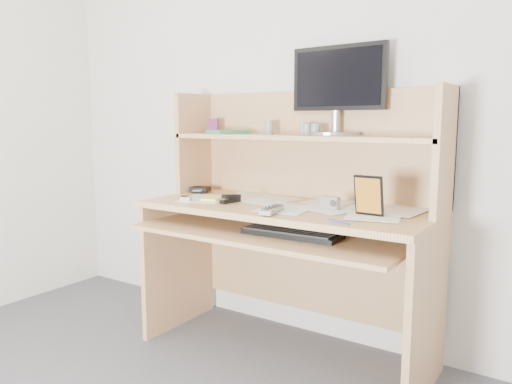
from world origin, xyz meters
The scene contains 19 objects.
back_wall centered at (0.00, 1.80, 1.25)m, with size 3.60×0.04×2.50m, color beige.
desk centered at (0.00, 1.56, 0.69)m, with size 1.40×0.70×1.30m.
paper_clutter centered at (0.00, 1.48, 0.75)m, with size 1.32×0.54×0.01m, color white.
keyboard centered at (0.13, 1.32, 0.66)m, with size 0.45×0.18×0.03m.
tv_remote centered at (0.05, 1.28, 0.77)m, with size 0.05×0.19×0.02m, color gray.
flip_phone centered at (-0.48, 1.31, 0.77)m, with size 0.05×0.09×0.02m, color silver.
stapler centered at (-0.26, 1.40, 0.77)m, with size 0.03×0.12×0.04m, color black.
wallet centered at (-0.62, 1.59, 0.77)m, with size 0.10×0.08×0.03m, color black.
sticky_note_pad centered at (-0.39, 1.41, 0.76)m, with size 0.09×0.09×0.01m, color #F6EC40.
digital_camera centered at (0.23, 1.50, 0.78)m, with size 0.09×0.03×0.05m, color #A6A6A9.
game_case centered at (0.44, 1.43, 0.84)m, with size 0.12×0.01×0.17m, color black.
blue_pen centered at (0.39, 1.23, 0.76)m, with size 0.01×0.01×0.12m, color #1832BA.
card_box centered at (-0.58, 1.67, 1.12)m, with size 0.06×0.02×0.08m, color #A22915.
shelf_book centered at (-0.44, 1.62, 1.09)m, with size 0.14×0.20×0.02m, color #378B60.
chip_stack_a centered at (0.02, 1.65, 1.11)m, with size 0.04×0.04×0.06m, color black.
chip_stack_b centered at (-0.21, 1.68, 1.12)m, with size 0.04×0.04×0.07m, color white.
chip_stack_c centered at (0.06, 1.66, 1.11)m, with size 0.04×0.04×0.06m, color black.
chip_stack_d centered at (-0.01, 1.67, 1.11)m, with size 0.04×0.04×0.06m, color white.
monitor centered at (0.15, 1.73, 1.31)m, with size 0.50×0.25×0.43m.
Camera 1 is at (1.19, -0.55, 1.15)m, focal length 35.00 mm.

